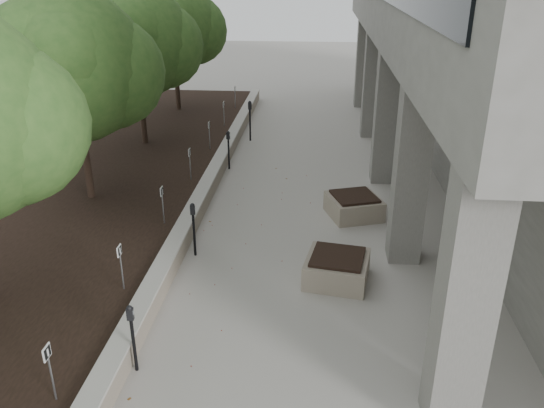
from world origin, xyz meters
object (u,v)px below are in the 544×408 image
(crabapple_tree_4, at_px, (138,65))
(planter_back, at_px, (354,205))
(planter_front, at_px, (337,268))
(parking_meter_2, at_px, (133,339))
(parking_meter_4, at_px, (229,150))
(parking_meter_3, at_px, (194,230))
(crabapple_tree_3, at_px, (78,98))
(crabapple_tree_5, at_px, (174,46))
(parking_meter_5, at_px, (250,121))

(crabapple_tree_4, bearing_deg, planter_back, -33.64)
(planter_front, bearing_deg, parking_meter_2, -137.12)
(parking_meter_2, xyz_separation_m, parking_meter_4, (0.00, 9.93, 0.01))
(parking_meter_3, height_order, planter_back, parking_meter_3)
(crabapple_tree_4, distance_m, parking_meter_3, 8.44)
(parking_meter_4, bearing_deg, planter_front, -54.69)
(parking_meter_4, height_order, planter_back, parking_meter_4)
(crabapple_tree_3, xyz_separation_m, parking_meter_4, (3.25, 3.61, -2.47))
(crabapple_tree_3, relative_size, parking_meter_2, 4.24)
(parking_meter_3, bearing_deg, crabapple_tree_5, 94.80)
(crabapple_tree_3, xyz_separation_m, crabapple_tree_4, (0.00, 5.00, 0.00))
(crabapple_tree_4, height_order, parking_meter_5, crabapple_tree_4)
(crabapple_tree_5, bearing_deg, parking_meter_5, -41.46)
(parking_meter_3, xyz_separation_m, planter_front, (3.27, -0.83, -0.36))
(parking_meter_4, xyz_separation_m, planter_front, (3.41, -6.77, -0.35))
(parking_meter_5, bearing_deg, planter_front, -84.85)
(crabapple_tree_3, bearing_deg, parking_meter_4, 47.98)
(planter_front, bearing_deg, planter_back, 81.01)
(crabapple_tree_4, height_order, parking_meter_2, crabapple_tree_4)
(parking_meter_2, relative_size, parking_meter_4, 0.98)
(parking_meter_2, bearing_deg, parking_meter_5, 83.23)
(crabapple_tree_3, bearing_deg, parking_meter_2, -62.80)
(crabapple_tree_4, bearing_deg, parking_meter_3, -65.20)
(crabapple_tree_4, relative_size, planter_front, 4.20)
(planter_back, bearing_deg, parking_meter_5, 118.66)
(parking_meter_4, distance_m, parking_meter_5, 3.26)
(planter_front, xyz_separation_m, planter_back, (0.53, 3.38, -0.00))
(planter_back, bearing_deg, crabapple_tree_4, 146.36)
(parking_meter_2, bearing_deg, crabapple_tree_5, 95.86)
(crabapple_tree_5, distance_m, parking_meter_3, 13.02)
(crabapple_tree_5, bearing_deg, planter_front, -63.17)
(crabapple_tree_3, bearing_deg, crabapple_tree_5, 90.00)
(crabapple_tree_3, height_order, crabapple_tree_5, same)
(crabapple_tree_3, distance_m, parking_meter_2, 7.53)
(crabapple_tree_5, bearing_deg, parking_meter_4, -63.05)
(parking_meter_3, height_order, parking_meter_5, parking_meter_5)
(parking_meter_2, height_order, parking_meter_5, parking_meter_5)
(crabapple_tree_4, distance_m, planter_back, 9.09)
(crabapple_tree_4, bearing_deg, crabapple_tree_3, -90.00)
(parking_meter_2, relative_size, parking_meter_5, 0.82)
(parking_meter_5, height_order, planter_back, parking_meter_5)
(crabapple_tree_5, distance_m, parking_meter_4, 7.58)
(crabapple_tree_5, xyz_separation_m, parking_meter_5, (3.56, -3.15, -2.34))
(crabapple_tree_5, height_order, planter_back, crabapple_tree_5)
(parking_meter_2, relative_size, parking_meter_3, 0.97)
(crabapple_tree_3, relative_size, planter_front, 4.20)
(parking_meter_4, bearing_deg, parking_meter_5, 93.03)
(crabapple_tree_3, bearing_deg, parking_meter_5, 62.51)
(crabapple_tree_3, relative_size, parking_meter_5, 3.49)
(crabapple_tree_4, xyz_separation_m, parking_meter_5, (3.56, 1.85, -2.34))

